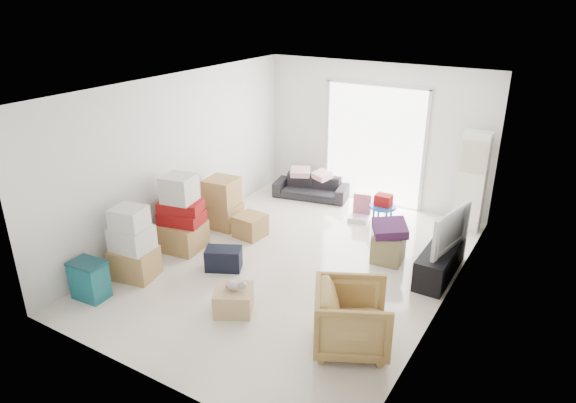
# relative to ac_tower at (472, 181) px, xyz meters

# --- Properties ---
(room_shell) EXTENTS (4.98, 6.48, 3.18)m
(room_shell) POSITION_rel_ac_tower_xyz_m (-1.95, -2.65, 0.48)
(room_shell) COLOR white
(room_shell) RESTS_ON ground
(sliding_door) EXTENTS (2.10, 0.04, 2.33)m
(sliding_door) POSITION_rel_ac_tower_xyz_m (-1.95, 0.33, 0.37)
(sliding_door) COLOR white
(sliding_door) RESTS_ON room_shell
(ac_tower) EXTENTS (0.45, 0.30, 1.75)m
(ac_tower) POSITION_rel_ac_tower_xyz_m (0.00, 0.00, 0.00)
(ac_tower) COLOR white
(ac_tower) RESTS_ON room_shell
(tv_console) EXTENTS (0.41, 1.36, 0.45)m
(tv_console) POSITION_rel_ac_tower_xyz_m (0.05, -1.84, -0.65)
(tv_console) COLOR black
(tv_console) RESTS_ON room_shell
(television) EXTENTS (0.80, 1.15, 0.14)m
(television) POSITION_rel_ac_tower_xyz_m (0.05, -1.84, -0.35)
(television) COLOR black
(television) RESTS_ON tv_console
(sofa) EXTENTS (1.53, 0.72, 0.58)m
(sofa) POSITION_rel_ac_tower_xyz_m (-3.04, -0.15, -0.59)
(sofa) COLOR #26262B
(sofa) RESTS_ON room_shell
(pillow_left) EXTENTS (0.47, 0.43, 0.12)m
(pillow_left) POSITION_rel_ac_tower_xyz_m (-3.27, -0.20, -0.24)
(pillow_left) COLOR #EEADC1
(pillow_left) RESTS_ON sofa
(pillow_right) EXTENTS (0.48, 0.44, 0.13)m
(pillow_right) POSITION_rel_ac_tower_xyz_m (-2.80, -0.15, -0.23)
(pillow_right) COLOR #EEADC1
(pillow_right) RESTS_ON sofa
(armchair) EXTENTS (1.08, 1.11, 0.87)m
(armchair) POSITION_rel_ac_tower_xyz_m (-0.37, -4.04, -0.44)
(armchair) COLOR tan
(armchair) RESTS_ON room_shell
(storage_bins) EXTENTS (0.49, 0.36, 0.55)m
(storage_bins) POSITION_rel_ac_tower_xyz_m (-3.85, -4.91, -0.60)
(storage_bins) COLOR #105963
(storage_bins) RESTS_ON room_shell
(box_stack_a) EXTENTS (0.69, 0.61, 1.09)m
(box_stack_a) POSITION_rel_ac_tower_xyz_m (-3.75, -4.20, -0.39)
(box_stack_a) COLOR tan
(box_stack_a) RESTS_ON room_shell
(box_stack_b) EXTENTS (0.75, 0.68, 1.25)m
(box_stack_b) POSITION_rel_ac_tower_xyz_m (-3.75, -3.16, -0.33)
(box_stack_b) COLOR tan
(box_stack_b) RESTS_ON room_shell
(box_stack_c) EXTENTS (0.61, 0.57, 0.90)m
(box_stack_c) POSITION_rel_ac_tower_xyz_m (-3.72, -2.16, -0.44)
(box_stack_c) COLOR tan
(box_stack_c) RESTS_ON room_shell
(loose_box) EXTENTS (0.49, 0.49, 0.38)m
(loose_box) POSITION_rel_ac_tower_xyz_m (-3.07, -2.23, -0.68)
(loose_box) COLOR tan
(loose_box) RESTS_ON room_shell
(duffel_bag) EXTENTS (0.61, 0.52, 0.34)m
(duffel_bag) POSITION_rel_ac_tower_xyz_m (-2.78, -3.36, -0.71)
(duffel_bag) COLOR black
(duffel_bag) RESTS_ON room_shell
(ottoman) EXTENTS (0.49, 0.49, 0.45)m
(ottoman) POSITION_rel_ac_tower_xyz_m (-0.75, -1.85, -0.65)
(ottoman) COLOR #8C8352
(ottoman) RESTS_ON room_shell
(blanket) EXTENTS (0.67, 0.67, 0.14)m
(blanket) POSITION_rel_ac_tower_xyz_m (-0.75, -1.85, -0.36)
(blanket) COLOR #491D4A
(blanket) RESTS_ON ottoman
(kids_table) EXTENTS (0.47, 0.47, 0.61)m
(kids_table) POSITION_rel_ac_tower_xyz_m (-1.30, -0.71, -0.45)
(kids_table) COLOR blue
(kids_table) RESTS_ON room_shell
(toy_walker) EXTENTS (0.41, 0.37, 0.47)m
(toy_walker) POSITION_rel_ac_tower_xyz_m (-1.75, -0.64, -0.74)
(toy_walker) COLOR silver
(toy_walker) RESTS_ON room_shell
(wood_crate) EXTENTS (0.65, 0.65, 0.32)m
(wood_crate) POSITION_rel_ac_tower_xyz_m (-1.99, -4.16, -0.71)
(wood_crate) COLOR tan
(wood_crate) RESTS_ON room_shell
(plush_bunny) EXTENTS (0.29, 0.16, 0.15)m
(plush_bunny) POSITION_rel_ac_tower_xyz_m (-1.96, -4.15, -0.49)
(plush_bunny) COLOR #B2ADA8
(plush_bunny) RESTS_ON wood_crate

